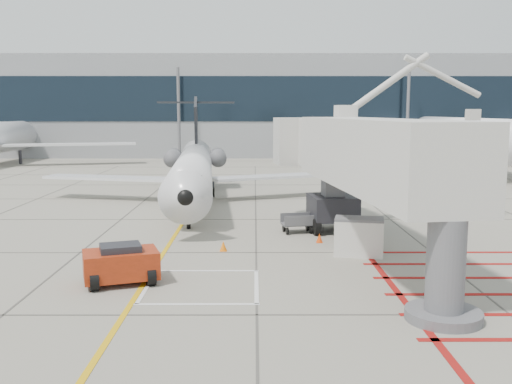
{
  "coord_description": "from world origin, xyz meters",
  "views": [
    {
      "loc": [
        -0.07,
        -21.22,
        6.37
      ],
      "look_at": [
        0.0,
        6.0,
        2.5
      ],
      "focal_mm": 40.0,
      "sensor_mm": 36.0,
      "label": 1
    }
  ],
  "objects": [
    {
      "name": "ground_plane",
      "position": [
        0.0,
        0.0,
        0.0
      ],
      "size": [
        260.0,
        260.0,
        0.0
      ],
      "primitive_type": "plane",
      "color": "gray",
      "rests_on": "ground"
    },
    {
      "name": "ground_power_unit",
      "position": [
        4.57,
        3.55,
        0.84
      ],
      "size": [
        2.33,
        1.64,
        1.68
      ],
      "primitive_type": null,
      "rotation": [
        0.0,
        0.0,
        -0.2
      ],
      "color": "silver",
      "rests_on": "ground_plane"
    },
    {
      "name": "pushback_tug",
      "position": [
        -5.04,
        -0.63,
        0.78
      ],
      "size": [
        3.08,
        2.45,
        1.57
      ],
      "primitive_type": null,
      "rotation": [
        0.0,
        0.0,
        0.33
      ],
      "color": "#9F2A0F",
      "rests_on": "ground_plane"
    },
    {
      "name": "cone_side",
      "position": [
        3.1,
        6.01,
        0.22
      ],
      "size": [
        0.32,
        0.32,
        0.45
      ],
      "primitive_type": "cone",
      "color": "#DE410B",
      "rests_on": "ground_plane"
    },
    {
      "name": "regional_jet",
      "position": [
        -4.19,
        15.98,
        3.72
      ],
      "size": [
        24.66,
        30.06,
        7.44
      ],
      "primitive_type": null,
      "rotation": [
        0.0,
        0.0,
        0.08
      ],
      "color": "white",
      "rests_on": "ground_plane"
    },
    {
      "name": "terminal_building",
      "position": [
        10.0,
        70.0,
        7.0
      ],
      "size": [
        180.0,
        28.0,
        14.0
      ],
      "primitive_type": "cube",
      "color": "gray",
      "rests_on": "ground_plane"
    },
    {
      "name": "cone_nose",
      "position": [
        -1.51,
        4.32,
        0.23
      ],
      "size": [
        0.33,
        0.33,
        0.46
      ],
      "primitive_type": "cone",
      "color": "orange",
      "rests_on": "ground_plane"
    },
    {
      "name": "baggage_cart",
      "position": [
        2.2,
        8.29,
        0.52
      ],
      "size": [
        1.8,
        1.32,
        1.03
      ],
      "primitive_type": null,
      "rotation": [
        0.0,
        0.0,
        0.19
      ],
      "color": "#4F5054",
      "rests_on": "ground_plane"
    },
    {
      "name": "terminal_glass_band",
      "position": [
        10.0,
        55.95,
        8.0
      ],
      "size": [
        180.0,
        0.1,
        6.0
      ],
      "primitive_type": "cube",
      "color": "black",
      "rests_on": "ground_plane"
    },
    {
      "name": "jet_bridge",
      "position": [
        4.88,
        2.42,
        4.04
      ],
      "size": [
        11.98,
        21.22,
        8.08
      ],
      "primitive_type": null,
      "rotation": [
        0.0,
        0.0,
        0.12
      ],
      "color": "silver",
      "rests_on": "ground_plane"
    },
    {
      "name": "bg_aircraft_c",
      "position": [
        23.1,
        46.0,
        6.3
      ],
      "size": [
        37.78,
        41.98,
        12.59
      ],
      "primitive_type": null,
      "color": "silver",
      "rests_on": "ground_plane"
    }
  ]
}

